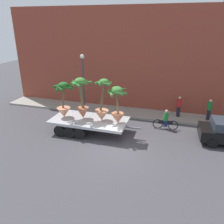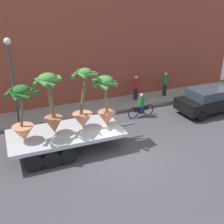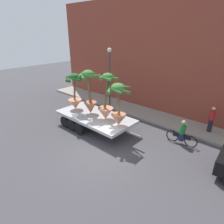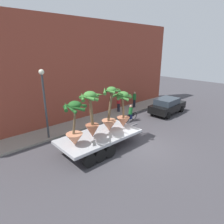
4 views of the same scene
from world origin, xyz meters
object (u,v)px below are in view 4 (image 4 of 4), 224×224
flatbed_trailer (97,139)px  potted_palm_middle (75,125)px  potted_palm_extra (123,110)px  parked_car (167,105)px  potted_palm_front (91,115)px  pedestrian_near_gate (134,99)px  cyclist (131,114)px  street_lamp (44,96)px  pedestrian_far_left (119,103)px  potted_palm_rear (110,115)px

flatbed_trailer → potted_palm_middle: 2.14m
potted_palm_extra → parked_car: potted_palm_extra is taller
potted_palm_front → pedestrian_near_gate: (8.84, 4.30, -1.42)m
potted_palm_middle → cyclist: size_ratio=1.41×
street_lamp → potted_palm_extra: bearing=-42.1°
potted_palm_middle → pedestrian_far_left: bearing=30.2°
flatbed_trailer → potted_palm_middle: bearing=-175.8°
potted_palm_front → pedestrian_near_gate: size_ratio=1.71×
pedestrian_far_left → potted_palm_middle: bearing=-149.8°
pedestrian_near_gate → potted_palm_middle: bearing=-156.1°
potted_palm_extra → pedestrian_near_gate: 7.74m
cyclist → pedestrian_far_left: size_ratio=1.08×
potted_palm_front → parked_car: bearing=5.5°
potted_palm_rear → potted_palm_front: 1.55m
potted_palm_middle → pedestrian_far_left: size_ratio=1.51×
pedestrian_far_left → cyclist: bearing=-109.2°
potted_palm_middle → potted_palm_extra: bearing=1.1°
potted_palm_rear → pedestrian_far_left: (5.04, 4.35, -1.05)m
parked_car → pedestrian_far_left: bearing=135.7°
potted_palm_rear → potted_palm_front: bearing=-179.3°
potted_palm_rear → potted_palm_front: size_ratio=1.01×
potted_palm_extra → street_lamp: street_lamp is taller
potted_palm_rear → cyclist: potted_palm_rear is taller
potted_palm_rear → potted_palm_front: (-1.50, -0.02, 0.37)m
potted_palm_rear → parked_car: (8.53, 0.95, -1.26)m
potted_palm_rear → pedestrian_near_gate: size_ratio=1.73×
pedestrian_far_left → street_lamp: size_ratio=0.35×
potted_palm_rear → pedestrian_far_left: bearing=40.8°
potted_palm_middle → potted_palm_extra: (3.90, 0.08, 0.06)m
potted_palm_middle → street_lamp: (-0.05, 3.64, 1.05)m
potted_palm_rear → parked_car: bearing=6.4°
potted_palm_rear → parked_car: size_ratio=0.68×
cyclist → pedestrian_near_gate: size_ratio=1.08×
street_lamp → cyclist: bearing=-11.8°
flatbed_trailer → potted_palm_middle: size_ratio=2.46×
cyclist → pedestrian_far_left: (0.84, 2.40, 0.37)m
flatbed_trailer → potted_palm_front: 1.72m
cyclist → pedestrian_near_gate: bearing=36.7°
potted_palm_front → pedestrian_far_left: 8.00m
potted_palm_extra → cyclist: bearing=34.0°
cyclist → flatbed_trailer: bearing=-159.2°
potted_palm_middle → potted_palm_extra: size_ratio=1.02×
potted_palm_rear → potted_palm_extra: 1.12m
pedestrian_near_gate → street_lamp: 10.45m
potted_palm_extra → pedestrian_far_left: bearing=48.7°
flatbed_trailer → parked_car: parked_car is taller
parked_car → potted_palm_extra: bearing=-171.6°
potted_palm_extra → street_lamp: size_ratio=0.53×
cyclist → parked_car: parked_car is taller
potted_palm_rear → potted_palm_middle: size_ratio=1.15×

